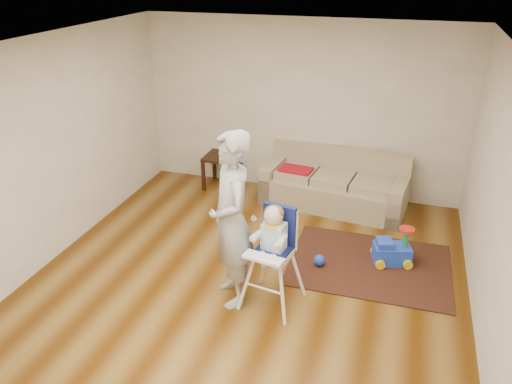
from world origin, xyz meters
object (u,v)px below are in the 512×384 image
(ride_on_toy, at_px, (393,245))
(high_chair, at_px, (273,258))
(adult, at_px, (232,221))
(side_table, at_px, (222,171))
(toy_ball, at_px, (319,260))
(sofa, at_px, (334,181))

(ride_on_toy, distance_m, high_chair, 1.73)
(ride_on_toy, xyz_separation_m, adult, (-1.65, -1.24, 0.72))
(side_table, xyz_separation_m, adult, (1.17, -2.77, 0.71))
(ride_on_toy, xyz_separation_m, toy_ball, (-0.84, -0.34, -0.17))
(sofa, relative_size, toy_ball, 15.77)
(ride_on_toy, relative_size, high_chair, 0.40)
(toy_ball, height_order, adult, adult)
(toy_ball, bearing_deg, sofa, 93.98)
(side_table, height_order, adult, adult)
(high_chair, bearing_deg, toy_ball, 76.03)
(ride_on_toy, height_order, high_chair, high_chair)
(toy_ball, bearing_deg, adult, -132.07)
(sofa, xyz_separation_m, toy_ball, (0.12, -1.71, -0.33))
(ride_on_toy, distance_m, adult, 2.19)
(side_table, relative_size, toy_ball, 3.83)
(sofa, xyz_separation_m, adult, (-0.69, -2.60, 0.57))
(side_table, distance_m, ride_on_toy, 3.21)
(ride_on_toy, relative_size, adult, 0.25)
(sofa, relative_size, side_table, 4.12)
(sofa, distance_m, toy_ball, 1.74)
(toy_ball, distance_m, high_chair, 1.05)
(sofa, height_order, side_table, sofa)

